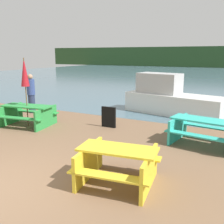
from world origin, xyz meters
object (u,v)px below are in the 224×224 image
object	(u,v)px
boat	(170,99)
person	(31,93)
umbrella_crimson	(25,73)
picnic_table_green	(28,113)
picnic_table_teal	(204,130)
picnic_table_yellow	(118,162)
signboard	(109,117)

from	to	relation	value
boat	person	distance (m)	6.22
person	boat	bearing A→B (deg)	25.85
umbrella_crimson	picnic_table_green	bearing A→B (deg)	90.00
picnic_table_green	picnic_table_teal	world-z (taller)	picnic_table_teal
picnic_table_green	person	bearing A→B (deg)	130.31
picnic_table_yellow	umbrella_crimson	bearing A→B (deg)	153.58
picnic_table_yellow	person	world-z (taller)	person
boat	signboard	size ratio (longest dim) A/B	5.99
picnic_table_yellow	umbrella_crimson	xyz separation A→B (m)	(-4.92, 2.45, 1.49)
picnic_table_green	boat	xyz separation A→B (m)	(4.14, 4.42, 0.19)
umbrella_crimson	person	world-z (taller)	umbrella_crimson
picnic_table_green	person	xyz separation A→B (m)	(-1.45, 1.71, 0.41)
picnic_table_green	umbrella_crimson	bearing A→B (deg)	-90.00
picnic_table_yellow	signboard	size ratio (longest dim) A/B	2.34
picnic_table_teal	umbrella_crimson	distance (m)	6.35
picnic_table_teal	signboard	size ratio (longest dim) A/B	2.76
picnic_table_green	boat	bearing A→B (deg)	46.90
picnic_table_yellow	picnic_table_teal	size ratio (longest dim) A/B	0.85
picnic_table_teal	umbrella_crimson	xyz separation A→B (m)	(-6.13, -0.79, 1.48)
picnic_table_green	signboard	world-z (taller)	picnic_table_green
picnic_table_green	umbrella_crimson	world-z (taller)	umbrella_crimson
umbrella_crimson	picnic_table_teal	bearing A→B (deg)	7.39
picnic_table_green	picnic_table_teal	xyz separation A→B (m)	(6.13, 0.79, 0.00)
picnic_table_green	boat	distance (m)	6.06
picnic_table_yellow	picnic_table_green	bearing A→B (deg)	153.58
picnic_table_yellow	picnic_table_green	xyz separation A→B (m)	(-4.92, 2.45, 0.01)
picnic_table_yellow	signboard	xyz separation A→B (m)	(-2.15, 3.62, -0.07)
signboard	picnic_table_green	bearing A→B (deg)	-157.13
picnic_table_green	signboard	bearing A→B (deg)	22.87
picnic_table_teal	boat	size ratio (longest dim) A/B	0.46
picnic_table_teal	boat	distance (m)	4.14
picnic_table_yellow	person	bearing A→B (deg)	146.88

